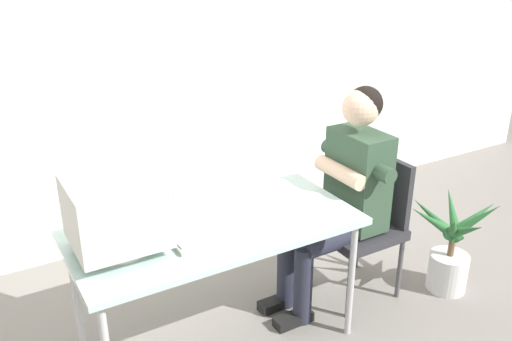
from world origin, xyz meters
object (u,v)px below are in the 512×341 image
Objects in this scene: desk at (216,234)px; potted_plant at (451,247)px; keyboard at (177,229)px; person_seated at (343,191)px; crt_monitor at (117,212)px; office_chair at (366,218)px.

desk is 1.58m from potted_plant.
person_seated reaches higher than keyboard.
crt_monitor is 0.90× the size of keyboard.
potted_plant is at bearing -10.03° from keyboard.
desk is at bearing 0.52° from crt_monitor.
office_chair reaches higher than keyboard.
crt_monitor is 0.63× the size of potted_plant.
keyboard is at bearing 7.07° from crt_monitor.
keyboard is at bearing 169.97° from potted_plant.
potted_plant is (0.47, -0.29, -0.19)m from office_chair.
crt_monitor is at bearing -178.75° from person_seated.
office_chair is at bearing 1.09° from crt_monitor.
crt_monitor is at bearing -178.91° from office_chair.
person_seated reaches higher than office_chair.
office_chair reaches higher than potted_plant.
desk is 0.21m from keyboard.
crt_monitor reaches higher than office_chair.
keyboard is (0.30, 0.04, -0.19)m from crt_monitor.
crt_monitor is 1.60m from office_chair.
person_seated is (1.34, 0.03, -0.22)m from crt_monitor.
crt_monitor reaches higher than potted_plant.
keyboard is 0.53× the size of office_chair.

